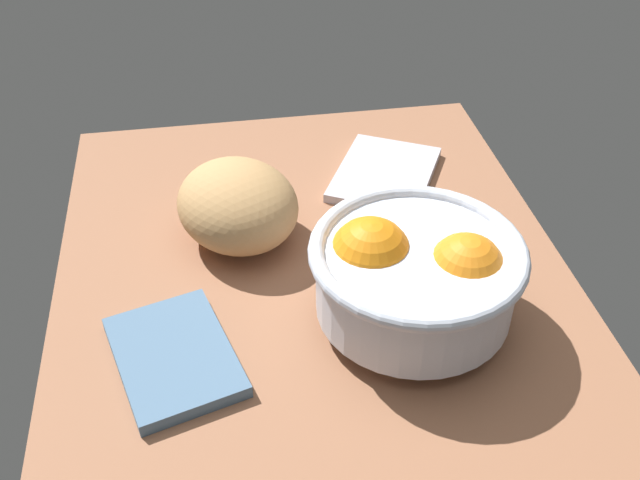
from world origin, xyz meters
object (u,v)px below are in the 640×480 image
napkin_spare (174,356)px  bread_loaf (238,205)px  fruit_bowl (414,273)px  napkin_folded (385,174)px

napkin_spare → bread_loaf: bearing=-23.0°
bread_loaf → napkin_spare: bread_loaf is taller
fruit_bowl → napkin_spare: size_ratio=1.44×
napkin_folded → napkin_spare: bearing=135.3°
bread_loaf → napkin_spare: size_ratio=1.03×
fruit_bowl → napkin_folded: (25.69, -3.48, -5.65)cm
napkin_folded → napkin_spare: (-27.70, 27.39, 0.13)cm
fruit_bowl → bread_loaf: fruit_bowl is taller
bread_loaf → napkin_folded: (9.40, -19.60, -4.08)cm
fruit_bowl → napkin_spare: (-2.01, 23.91, -5.52)cm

